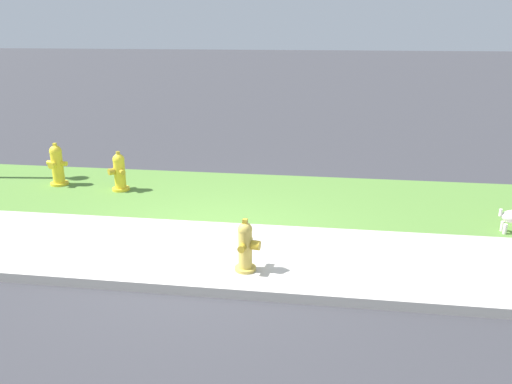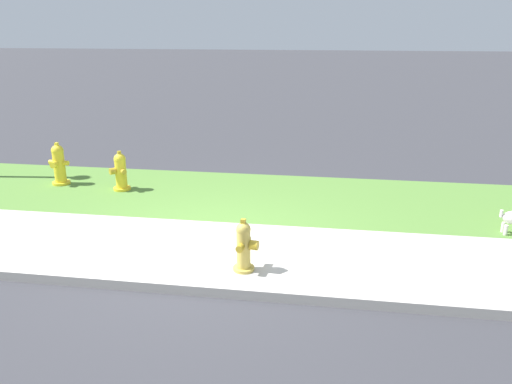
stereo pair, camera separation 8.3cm
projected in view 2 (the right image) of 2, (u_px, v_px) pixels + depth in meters
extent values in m
plane|color=#38383D|center=(201.00, 250.00, 6.74)|extent=(120.00, 120.00, 0.00)
cube|color=#BCB7AD|center=(201.00, 250.00, 6.73)|extent=(18.00, 2.04, 0.01)
cube|color=#568438|center=(235.00, 195.00, 8.95)|extent=(18.00, 2.69, 0.01)
cube|color=#BCB7AD|center=(176.00, 286.00, 5.68)|extent=(18.00, 0.16, 0.12)
cylinder|color=yellow|center=(61.00, 183.00, 9.56)|extent=(0.33, 0.33, 0.05)
cylinder|color=yellow|center=(59.00, 166.00, 9.46)|extent=(0.21, 0.21, 0.61)
sphere|color=yellow|center=(57.00, 151.00, 9.36)|extent=(0.22, 0.22, 0.22)
cube|color=yellow|center=(56.00, 144.00, 9.32)|extent=(0.06, 0.06, 0.06)
cylinder|color=yellow|center=(66.00, 163.00, 9.40)|extent=(0.10, 0.10, 0.09)
cylinder|color=yellow|center=(52.00, 162.00, 9.47)|extent=(0.10, 0.10, 0.09)
cylinder|color=yellow|center=(54.00, 165.00, 9.29)|extent=(0.13, 0.11, 0.12)
cylinder|color=yellow|center=(122.00, 188.00, 9.23)|extent=(0.32, 0.32, 0.05)
cylinder|color=yellow|center=(121.00, 173.00, 9.14)|extent=(0.20, 0.20, 0.53)
sphere|color=yellow|center=(120.00, 159.00, 9.05)|extent=(0.21, 0.21, 0.21)
cube|color=#B29323|center=(119.00, 153.00, 9.02)|extent=(0.08, 0.08, 0.06)
cylinder|color=#B29323|center=(123.00, 172.00, 9.00)|extent=(0.13, 0.13, 0.09)
cylinder|color=#B29323|center=(118.00, 168.00, 9.23)|extent=(0.13, 0.13, 0.09)
cylinder|color=#B29323|center=(113.00, 171.00, 9.04)|extent=(0.16, 0.16, 0.12)
cylinder|color=gold|center=(244.00, 269.00, 6.18)|extent=(0.26, 0.26, 0.05)
cylinder|color=gold|center=(244.00, 248.00, 6.09)|extent=(0.17, 0.17, 0.50)
sphere|color=gold|center=(243.00, 229.00, 6.01)|extent=(0.18, 0.18, 0.18)
cube|color=#B29323|center=(243.00, 221.00, 5.98)|extent=(0.06, 0.06, 0.06)
cylinder|color=#B29323|center=(247.00, 240.00, 6.19)|extent=(0.10, 0.10, 0.09)
cylinder|color=#B29323|center=(240.00, 248.00, 5.95)|extent=(0.10, 0.10, 0.09)
cylinder|color=#B29323|center=(254.00, 245.00, 6.03)|extent=(0.12, 0.13, 0.12)
cylinder|color=silver|center=(503.00, 227.00, 7.30)|extent=(0.05, 0.05, 0.16)
cylinder|color=silver|center=(506.00, 230.00, 7.20)|extent=(0.05, 0.05, 0.16)
cylinder|color=silver|center=(501.00, 213.00, 7.19)|extent=(0.04, 0.04, 0.11)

